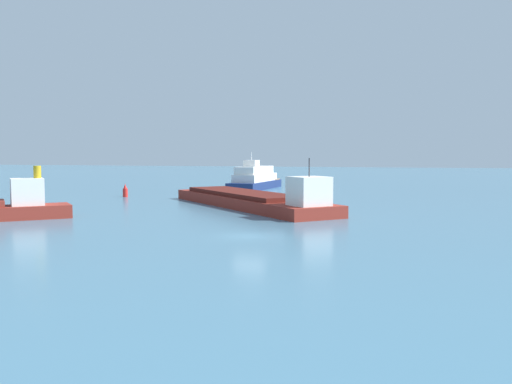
{
  "coord_description": "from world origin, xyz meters",
  "views": [
    {
      "loc": [
        11.23,
        -39.92,
        6.36
      ],
      "look_at": [
        -7.32,
        29.21,
        1.2
      ],
      "focal_mm": 38.65,
      "sensor_mm": 36.0,
      "label": 1
    }
  ],
  "objects": [
    {
      "name": "ground_plane",
      "position": [
        0.0,
        0.0,
        0.0
      ],
      "size": [
        400.0,
        400.0,
        0.0
      ],
      "primitive_type": "plane",
      "color": "teal"
    },
    {
      "name": "cargo_barge",
      "position": [
        -5.76,
        21.23,
        0.96
      ],
      "size": [
        24.93,
        25.75,
        5.83
      ],
      "color": "maroon",
      "rests_on": "ground"
    },
    {
      "name": "white_riverboat",
      "position": [
        -13.74,
        52.56,
        1.73
      ],
      "size": [
        5.85,
        16.48,
        6.43
      ],
      "color": "navy",
      "rests_on": "ground"
    },
    {
      "name": "tugboat",
      "position": [
        -24.02,
        5.04,
        1.31
      ],
      "size": [
        8.64,
        8.27,
        5.08
      ],
      "color": "maroon",
      "rests_on": "ground"
    },
    {
      "name": "channel_buoy_red",
      "position": [
        -27.14,
        30.95,
        0.81
      ],
      "size": [
        0.7,
        0.7,
        1.9
      ],
      "color": "red",
      "rests_on": "ground"
    }
  ]
}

